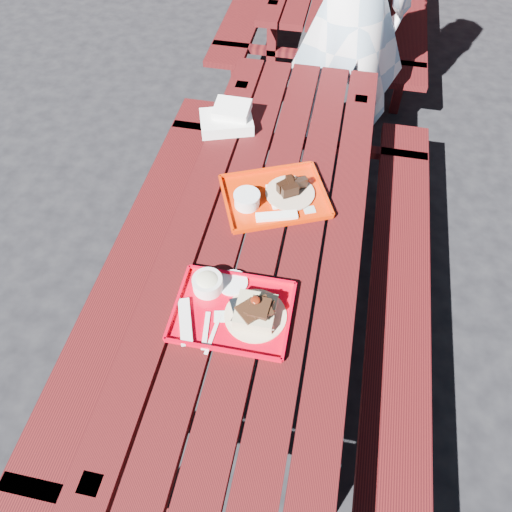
% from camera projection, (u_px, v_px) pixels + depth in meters
% --- Properties ---
extents(ground, '(60.00, 60.00, 0.00)m').
position_uv_depth(ground, '(262.00, 333.00, 2.50)').
color(ground, black).
rests_on(ground, ground).
extents(picnic_table_near, '(1.41, 2.40, 0.75)m').
position_uv_depth(picnic_table_near, '(263.00, 266.00, 2.05)').
color(picnic_table_near, '#440D0D').
rests_on(picnic_table_near, ground).
extents(near_tray, '(0.40, 0.34, 0.12)m').
position_uv_depth(near_tray, '(233.00, 304.00, 1.68)').
color(near_tray, red).
rests_on(near_tray, picnic_table_near).
extents(far_tray, '(0.50, 0.45, 0.07)m').
position_uv_depth(far_tray, '(273.00, 197.00, 2.00)').
color(far_tray, red).
rests_on(far_tray, picnic_table_near).
extents(white_cloth, '(0.28, 0.24, 0.10)m').
position_uv_depth(white_cloth, '(228.00, 118.00, 2.28)').
color(white_cloth, white).
rests_on(white_cloth, picnic_table_near).
extents(person, '(0.80, 0.65, 1.89)m').
position_uv_depth(person, '(352.00, 14.00, 2.55)').
color(person, '#9BBCD6').
rests_on(person, ground).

